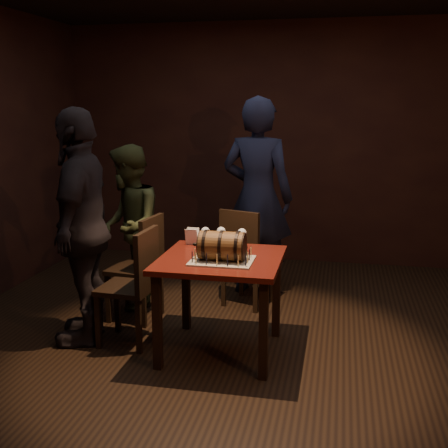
{
  "coord_description": "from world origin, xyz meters",
  "views": [
    {
      "loc": [
        0.79,
        -4.14,
        1.88
      ],
      "look_at": [
        -0.09,
        0.05,
        0.95
      ],
      "focal_mm": 45.0,
      "sensor_mm": 36.0,
      "label": 1
    }
  ],
  "objects_px": {
    "pint_of_ale": "(207,242)",
    "chair_back": "(244,253)",
    "chair_left_rear": "(142,262)",
    "person_back": "(257,197)",
    "chair_left_front": "(136,280)",
    "person_left_rear": "(129,227)",
    "wine_glass_left": "(205,232)",
    "wine_glass_mid": "(221,232)",
    "wine_glass_right": "(242,234)",
    "pub_table": "(221,271)",
    "person_left_front": "(82,227)",
    "barrel_cake": "(222,246)"
  },
  "relations": [
    {
      "from": "pub_table",
      "to": "person_left_rear",
      "type": "bearing_deg",
      "value": 141.9
    },
    {
      "from": "chair_back",
      "to": "chair_left_rear",
      "type": "xyz_separation_m",
      "value": [
        -0.81,
        -0.5,
        0.0
      ]
    },
    {
      "from": "chair_back",
      "to": "person_left_rear",
      "type": "bearing_deg",
      "value": -170.47
    },
    {
      "from": "wine_glass_left",
      "to": "pub_table",
      "type": "bearing_deg",
      "value": -56.62
    },
    {
      "from": "wine_glass_left",
      "to": "person_left_front",
      "type": "bearing_deg",
      "value": -163.92
    },
    {
      "from": "chair_back",
      "to": "person_back",
      "type": "relative_size",
      "value": 0.48
    },
    {
      "from": "wine_glass_left",
      "to": "person_back",
      "type": "height_order",
      "value": "person_back"
    },
    {
      "from": "wine_glass_mid",
      "to": "barrel_cake",
      "type": "bearing_deg",
      "value": -77.09
    },
    {
      "from": "chair_left_rear",
      "to": "chair_left_front",
      "type": "distance_m",
      "value": 0.51
    },
    {
      "from": "barrel_cake",
      "to": "pub_table",
      "type": "bearing_deg",
      "value": 106.58
    },
    {
      "from": "pint_of_ale",
      "to": "person_left_front",
      "type": "height_order",
      "value": "person_left_front"
    },
    {
      "from": "pub_table",
      "to": "person_back",
      "type": "relative_size",
      "value": 0.46
    },
    {
      "from": "chair_left_front",
      "to": "wine_glass_left",
      "type": "bearing_deg",
      "value": 29.05
    },
    {
      "from": "wine_glass_right",
      "to": "chair_left_rear",
      "type": "height_order",
      "value": "chair_left_rear"
    },
    {
      "from": "chair_left_rear",
      "to": "person_left_rear",
      "type": "xyz_separation_m",
      "value": [
        -0.24,
        0.32,
        0.23
      ]
    },
    {
      "from": "pub_table",
      "to": "chair_back",
      "type": "height_order",
      "value": "chair_back"
    },
    {
      "from": "wine_glass_mid",
      "to": "pint_of_ale",
      "type": "height_order",
      "value": "wine_glass_mid"
    },
    {
      "from": "pub_table",
      "to": "chair_left_rear",
      "type": "xyz_separation_m",
      "value": [
        -0.81,
        0.5,
        -0.12
      ]
    },
    {
      "from": "wine_glass_right",
      "to": "person_left_rear",
      "type": "distance_m",
      "value": 1.27
    },
    {
      "from": "barrel_cake",
      "to": "wine_glass_left",
      "type": "relative_size",
      "value": 2.38
    },
    {
      "from": "person_left_front",
      "to": "wine_glass_right",
      "type": "bearing_deg",
      "value": 92.47
    },
    {
      "from": "pint_of_ale",
      "to": "chair_back",
      "type": "height_order",
      "value": "chair_back"
    },
    {
      "from": "chair_left_front",
      "to": "chair_left_rear",
      "type": "bearing_deg",
      "value": 104.19
    },
    {
      "from": "wine_glass_right",
      "to": "chair_left_front",
      "type": "distance_m",
      "value": 0.91
    },
    {
      "from": "barrel_cake",
      "to": "chair_left_front",
      "type": "bearing_deg",
      "value": 170.75
    },
    {
      "from": "pub_table",
      "to": "person_left_rear",
      "type": "height_order",
      "value": "person_left_rear"
    },
    {
      "from": "chair_left_rear",
      "to": "person_back",
      "type": "xyz_separation_m",
      "value": [
        0.87,
        0.92,
        0.45
      ]
    },
    {
      "from": "pub_table",
      "to": "chair_left_front",
      "type": "height_order",
      "value": "chair_left_front"
    },
    {
      "from": "wine_glass_mid",
      "to": "chair_left_rear",
      "type": "height_order",
      "value": "chair_left_rear"
    },
    {
      "from": "pub_table",
      "to": "chair_left_rear",
      "type": "bearing_deg",
      "value": 148.19
    },
    {
      "from": "person_back",
      "to": "person_left_front",
      "type": "distance_m",
      "value": 1.83
    },
    {
      "from": "wine_glass_left",
      "to": "person_left_rear",
      "type": "xyz_separation_m",
      "value": [
        -0.86,
        0.54,
        -0.11
      ]
    },
    {
      "from": "pub_table",
      "to": "person_left_rear",
      "type": "distance_m",
      "value": 1.34
    },
    {
      "from": "pub_table",
      "to": "wine_glass_right",
      "type": "relative_size",
      "value": 5.59
    },
    {
      "from": "wine_glass_right",
      "to": "wine_glass_mid",
      "type": "bearing_deg",
      "value": 173.07
    },
    {
      "from": "chair_left_rear",
      "to": "person_back",
      "type": "relative_size",
      "value": 0.48
    },
    {
      "from": "wine_glass_left",
      "to": "person_left_front",
      "type": "height_order",
      "value": "person_left_front"
    },
    {
      "from": "chair_back",
      "to": "wine_glass_right",
      "type": "bearing_deg",
      "value": -81.89
    },
    {
      "from": "barrel_cake",
      "to": "pint_of_ale",
      "type": "distance_m",
      "value": 0.32
    },
    {
      "from": "chair_left_rear",
      "to": "wine_glass_mid",
      "type": "bearing_deg",
      "value": -13.99
    },
    {
      "from": "pub_table",
      "to": "pint_of_ale",
      "type": "height_order",
      "value": "pint_of_ale"
    },
    {
      "from": "wine_glass_left",
      "to": "wine_glass_mid",
      "type": "relative_size",
      "value": 1.0
    },
    {
      "from": "chair_left_front",
      "to": "person_left_rear",
      "type": "height_order",
      "value": "person_left_rear"
    },
    {
      "from": "pub_table",
      "to": "chair_back",
      "type": "relative_size",
      "value": 0.97
    },
    {
      "from": "chair_left_rear",
      "to": "person_left_front",
      "type": "height_order",
      "value": "person_left_front"
    },
    {
      "from": "wine_glass_right",
      "to": "person_left_rear",
      "type": "relative_size",
      "value": 0.11
    },
    {
      "from": "person_left_front",
      "to": "chair_left_front",
      "type": "bearing_deg",
      "value": 78.52
    },
    {
      "from": "barrel_cake",
      "to": "wine_glass_mid",
      "type": "xyz_separation_m",
      "value": [
        -0.1,
        0.42,
        -0.0
      ]
    },
    {
      "from": "pint_of_ale",
      "to": "person_left_front",
      "type": "xyz_separation_m",
      "value": [
        -0.97,
        -0.14,
        0.1
      ]
    },
    {
      "from": "wine_glass_right",
      "to": "pint_of_ale",
      "type": "distance_m",
      "value": 0.29
    }
  ]
}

